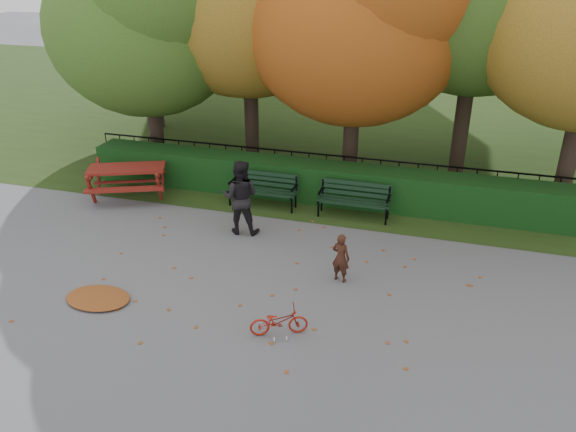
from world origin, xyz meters
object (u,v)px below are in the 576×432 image
(child, at_px, (341,258))
(picnic_table, at_px, (127,174))
(bench_right, at_px, (354,197))
(adult, at_px, (240,197))
(tree_c, at_px, (369,6))
(tree_a, at_px, (150,14))
(bicycle, at_px, (279,321))
(bench_left, at_px, (264,187))

(child, bearing_deg, picnic_table, -7.64)
(bench_right, xyz_separation_m, adult, (-2.41, -1.62, 0.38))
(tree_c, xyz_separation_m, picnic_table, (-5.83, -2.78, -4.15))
(tree_a, distance_m, child, 9.17)
(tree_a, distance_m, bench_right, 7.69)
(tree_c, relative_size, adult, 4.44)
(bicycle, bearing_deg, tree_c, -24.74)
(tree_a, height_order, picnic_table, tree_a)
(tree_a, xyz_separation_m, child, (6.58, -4.98, -4.00))
(adult, bearing_deg, bench_right, -153.57)
(bench_right, height_order, child, child)
(bench_right, height_order, bicycle, bench_right)
(picnic_table, bearing_deg, tree_a, 71.62)
(tree_a, bearing_deg, tree_c, 3.65)
(tree_c, relative_size, bicycle, 7.82)
(bench_left, xyz_separation_m, child, (2.69, -3.10, 0.00))
(picnic_table, bearing_deg, bench_right, -18.01)
(tree_a, relative_size, bicycle, 7.32)
(bench_left, height_order, adult, adult)
(tree_a, xyz_separation_m, bench_right, (6.29, -1.88, -4.00))
(tree_a, height_order, adult, tree_a)
(tree_a, distance_m, picnic_table, 4.54)
(bench_left, distance_m, adult, 1.66)
(bench_right, bearing_deg, adult, -146.10)
(tree_a, height_order, bicycle, tree_a)
(child, bearing_deg, bench_left, -34.66)
(tree_a, xyz_separation_m, tree_c, (6.02, 0.38, 0.30))
(child, bearing_deg, bench_right, -70.23)
(picnic_table, bearing_deg, bicycle, -61.86)
(bench_right, relative_size, picnic_table, 0.72)
(picnic_table, relative_size, adult, 1.38)
(tree_a, bearing_deg, bench_right, -16.61)
(child, xyz_separation_m, adult, (-2.71, 1.48, 0.38))
(bench_left, bearing_deg, bicycle, -68.51)
(bench_right, distance_m, picnic_table, 6.12)
(bench_right, xyz_separation_m, bicycle, (-0.37, -5.16, -0.25))
(child, height_order, adult, adult)
(tree_c, xyz_separation_m, bench_left, (-2.13, -2.26, -4.30))
(child, relative_size, adult, 0.58)
(picnic_table, distance_m, adult, 3.86)
(tree_c, xyz_separation_m, adult, (-2.15, -3.88, -3.92))
(tree_c, bearing_deg, adult, -118.93)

